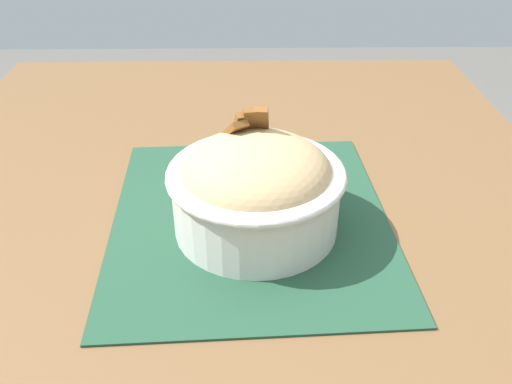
{
  "coord_description": "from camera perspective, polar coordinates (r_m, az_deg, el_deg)",
  "views": [
    {
      "loc": [
        -0.53,
        -0.02,
        1.15
      ],
      "look_at": [
        -0.01,
        -0.03,
        0.81
      ],
      "focal_mm": 37.94,
      "sensor_mm": 36.0,
      "label": 1
    }
  ],
  "objects": [
    {
      "name": "bowl",
      "position": [
        0.62,
        0.0,
        0.64
      ],
      "size": [
        0.24,
        0.24,
        0.14
      ],
      "color": "silver",
      "rests_on": "placemat"
    },
    {
      "name": "table",
      "position": [
        0.71,
        -2.69,
        -8.42
      ],
      "size": [
        1.18,
        0.92,
        0.76
      ],
      "color": "brown",
      "rests_on": "ground_plane"
    },
    {
      "name": "fork",
      "position": [
        0.75,
        -0.65,
        1.97
      ],
      "size": [
        0.03,
        0.13,
        0.0
      ],
      "color": "silver",
      "rests_on": "placemat"
    },
    {
      "name": "placemat",
      "position": [
        0.67,
        -0.59,
        -2.78
      ],
      "size": [
        0.4,
        0.35,
        0.0
      ],
      "primitive_type": "cube",
      "rotation": [
        0.0,
        0.0,
        0.05
      ],
      "color": "#1E422D",
      "rests_on": "table"
    }
  ]
}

